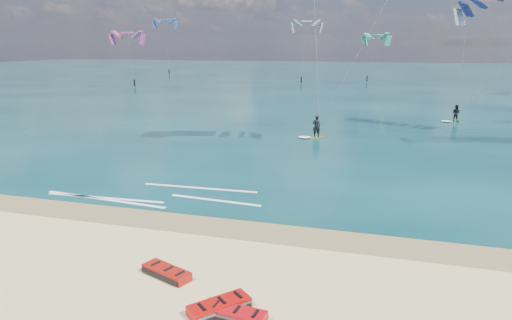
{
  "coord_description": "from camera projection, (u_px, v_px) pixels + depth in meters",
  "views": [
    {
      "loc": [
        10.72,
        -15.76,
        8.34
      ],
      "look_at": [
        4.0,
        8.0,
        2.02
      ],
      "focal_mm": 32.0,
      "sensor_mm": 36.0,
      "label": 1
    }
  ],
  "objects": [
    {
      "name": "shoreline_foam",
      "position": [
        152.0,
        196.0,
        25.56
      ],
      "size": [
        12.43,
        4.01,
        0.01
      ],
      "color": "white",
      "rests_on": "ground"
    },
    {
      "name": "distant_kites",
      "position": [
        287.0,
        55.0,
        94.18
      ],
      "size": [
        90.92,
        37.22,
        14.3
      ],
      "color": "#C83A83",
      "rests_on": "ground"
    },
    {
      "name": "packed_kite_right",
      "position": [
        219.0,
        311.0,
        14.65
      ],
      "size": [
        2.28,
        2.38,
        0.39
      ],
      "primitive_type": null,
      "rotation": [
        0.0,
        0.0,
        0.85
      ],
      "color": "#AF0B07",
      "rests_on": "ground"
    },
    {
      "name": "kitesurfer_main",
      "position": [
        342.0,
        15.0,
        35.33
      ],
      "size": [
        12.89,
        8.77,
        20.39
      ],
      "rotation": [
        0.0,
        0.0,
        0.7
      ],
      "color": "gold",
      "rests_on": "sea"
    },
    {
      "name": "kitesurfer_far",
      "position": [
        483.0,
        53.0,
        44.74
      ],
      "size": [
        10.28,
        8.99,
        14.36
      ],
      "rotation": [
        0.0,
        0.0,
        0.24
      ],
      "color": "#B6DC21",
      "rests_on": "sea"
    },
    {
      "name": "sea",
      "position": [
        343.0,
        77.0,
        116.53
      ],
      "size": [
        320.0,
        200.0,
        0.04
      ],
      "primitive_type": "cube",
      "color": "#092831",
      "rests_on": "ground"
    },
    {
      "name": "packed_kite_left",
      "position": [
        234.0,
        318.0,
        14.28
      ],
      "size": [
        2.35,
        1.22,
        0.36
      ],
      "primitive_type": null,
      "rotation": [
        0.0,
        0.0,
        -0.11
      ],
      "color": "#B6090F",
      "rests_on": "ground"
    },
    {
      "name": "packed_kite_mid",
      "position": [
        167.0,
        276.0,
        16.85
      ],
      "size": [
        2.38,
        1.72,
        0.37
      ],
      "primitive_type": null,
      "rotation": [
        0.0,
        0.0,
        -0.37
      ],
      "color": "#A1130B",
      "rests_on": "ground"
    },
    {
      "name": "ground",
      "position": [
        295.0,
        112.0,
        56.87
      ],
      "size": [
        320.0,
        320.0,
        0.0
      ],
      "primitive_type": "plane",
      "color": "tan",
      "rests_on": "ground"
    },
    {
      "name": "wet_sand_strip",
      "position": [
        150.0,
        219.0,
        22.38
      ],
      "size": [
        320.0,
        2.4,
        0.01
      ],
      "primitive_type": "cube",
      "color": "olive",
      "rests_on": "ground"
    }
  ]
}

